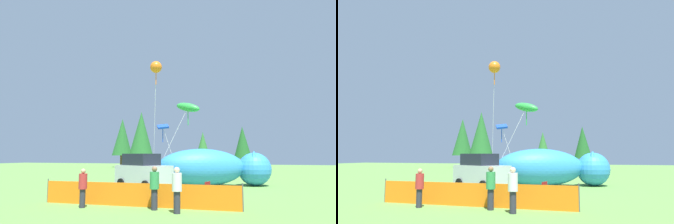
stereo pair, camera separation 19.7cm
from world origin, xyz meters
TOP-DOWN VIEW (x-y plane):
  - ground_plane at (0.00, 0.00)m, footprint 120.00×120.00m
  - parked_car at (-2.20, 3.70)m, footprint 4.18×3.26m
  - folding_chair at (2.90, -0.67)m, footprint 0.68×0.68m
  - inflatable_cat at (1.73, 6.85)m, footprint 7.95×5.19m
  - safety_fence at (0.16, -2.87)m, footprint 8.79×0.15m
  - spectator_in_grey_shirt at (-1.85, -3.80)m, footprint 0.35×0.35m
  - spectator_in_yellow_shirt at (2.22, -3.94)m, footprint 0.37×0.37m
  - spectator_in_white_shirt at (1.16, -3.44)m, footprint 0.37×0.37m
  - kite_blue_box at (-2.80, 9.67)m, footprint 2.35×1.47m
  - kite_orange_flower at (-2.16, 6.06)m, footprint 0.86×0.97m
  - kite_green_fish at (0.04, 6.74)m, footprint 3.31×2.23m
  - horizon_tree_east at (-19.75, 37.78)m, footprint 3.61×3.61m
  - horizon_tree_west at (-4.79, 36.26)m, footprint 2.44×2.44m
  - horizon_tree_mid at (-14.31, 33.35)m, footprint 3.81×3.81m
  - horizon_tree_northeast at (1.40, 37.16)m, footprint 2.78×2.78m

SIDE VIEW (x-z plane):
  - ground_plane at x=0.00m, z-range 0.00..0.00m
  - safety_fence at x=0.16m, z-range -0.05..1.02m
  - folding_chair at x=2.90m, z-range 0.06..0.98m
  - spectator_in_grey_shirt at x=-1.85m, z-range 0.07..1.66m
  - spectator_in_yellow_shirt at x=2.22m, z-range 0.08..1.78m
  - spectator_in_white_shirt at x=1.16m, z-range 0.08..1.78m
  - parked_car at x=-2.20m, z-range -0.03..2.20m
  - inflatable_cat at x=1.73m, z-range -0.10..2.47m
  - horizon_tree_west at x=-4.79m, z-range 0.66..6.49m
  - horizon_tree_northeast at x=1.40m, z-range 0.76..7.40m
  - kite_blue_box at x=-2.80m, z-range 2.03..6.78m
  - horizon_tree_east at x=-19.75m, z-range 0.98..9.59m
  - kite_green_fish at x=0.04m, z-range 2.47..8.59m
  - horizon_tree_mid at x=-14.31m, z-range 1.04..10.13m
  - kite_orange_flower at x=-2.16m, z-range 4.01..12.96m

